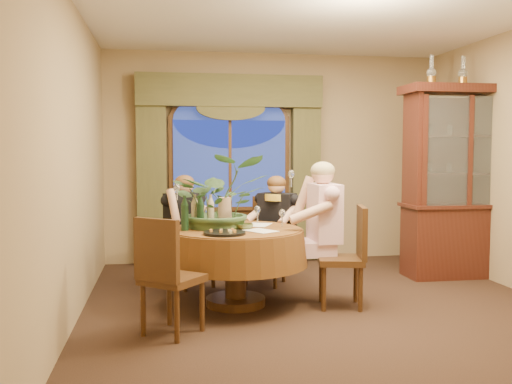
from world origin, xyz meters
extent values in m
plane|color=black|center=(0.00, 0.00, 0.00)|extent=(5.00, 5.00, 0.00)
plane|color=#8F7856|center=(0.00, 2.50, 1.40)|extent=(4.50, 0.00, 4.50)
plane|color=white|center=(0.00, 0.00, 2.80)|extent=(5.00, 5.00, 0.00)
cube|color=#403F22|center=(-1.63, 2.38, 1.18)|extent=(0.38, 0.14, 2.32)
cube|color=#403F22|center=(0.43, 2.38, 1.18)|extent=(0.38, 0.14, 2.32)
cylinder|color=maroon|center=(-0.80, 0.26, 0.38)|extent=(1.70, 1.70, 0.75)
cube|color=#34110B|center=(1.98, 1.12, 1.13)|extent=(1.39, 0.55, 2.26)
cube|color=black|center=(0.18, 0.05, 0.48)|extent=(0.50, 0.50, 0.96)
cube|color=black|center=(-0.37, 1.09, 0.48)|extent=(0.57, 0.57, 0.96)
cube|color=black|center=(-1.18, 1.10, 0.48)|extent=(0.55, 0.55, 0.96)
cube|color=black|center=(-1.42, -0.50, 0.48)|extent=(0.59, 0.59, 0.96)
imported|color=#385A33|center=(-0.94, 0.40, 1.35)|extent=(0.93, 1.03, 0.80)
imported|color=#4F592D|center=(-0.72, 0.20, 0.78)|extent=(0.16, 0.16, 0.05)
cylinder|color=black|center=(-0.95, -0.10, 0.76)|extent=(0.38, 0.38, 0.02)
cylinder|color=black|center=(-1.29, 0.20, 0.92)|extent=(0.07, 0.07, 0.33)
cylinder|color=black|center=(-1.13, 0.46, 0.92)|extent=(0.07, 0.07, 0.33)
cylinder|color=tan|center=(-1.19, 0.34, 0.92)|extent=(0.07, 0.07, 0.33)
cylinder|color=tan|center=(-1.04, 0.30, 0.92)|extent=(0.07, 0.07, 0.33)
cylinder|color=black|center=(-1.14, 0.26, 0.92)|extent=(0.07, 0.07, 0.33)
cube|color=white|center=(-0.60, 0.05, 0.75)|extent=(0.34, 0.37, 0.00)
cube|color=white|center=(-0.55, 0.46, 0.75)|extent=(0.32, 0.36, 0.00)
camera|label=1|loc=(-1.49, -5.13, 1.50)|focal=40.00mm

